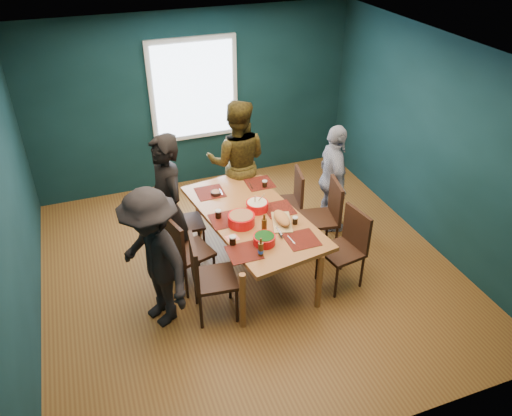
{
  "coord_description": "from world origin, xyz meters",
  "views": [
    {
      "loc": [
        -1.62,
        -4.67,
        4.09
      ],
      "look_at": [
        0.09,
        0.01,
        0.9
      ],
      "focal_mm": 35.0,
      "sensor_mm": 36.0,
      "label": 1
    }
  ],
  "objects": [
    {
      "name": "person_near_left",
      "position": [
        -1.22,
        -0.46,
        0.83
      ],
      "size": [
        0.99,
        1.23,
        1.66
      ],
      "primitive_type": "imported",
      "rotation": [
        0.0,
        0.0,
        5.12
      ],
      "color": "black",
      "rests_on": "floor"
    },
    {
      "name": "cola_glass_d",
      "position": [
        -0.34,
        0.12,
        0.84
      ],
      "size": [
        0.08,
        0.08,
        0.11
      ],
      "color": "black",
      "rests_on": "dining_table"
    },
    {
      "name": "chair_left_near",
      "position": [
        -0.7,
        -0.59,
        0.6
      ],
      "size": [
        0.51,
        0.51,
        1.02
      ],
      "rotation": [
        0.0,
        0.0,
        -0.11
      ],
      "color": "black",
      "rests_on": "floor"
    },
    {
      "name": "bowl_herbs",
      "position": [
        -0.01,
        -0.54,
        0.84
      ],
      "size": [
        0.25,
        0.25,
        0.11
      ],
      "color": "red",
      "rests_on": "dining_table"
    },
    {
      "name": "napkin_a",
      "position": [
        0.38,
        0.06,
        0.79
      ],
      "size": [
        0.17,
        0.17,
        0.0
      ],
      "primitive_type": "cube",
      "rotation": [
        0.0,
        0.0,
        -0.26
      ],
      "color": "#EF7364",
      "rests_on": "dining_table"
    },
    {
      "name": "chair_right_mid",
      "position": [
        1.08,
        0.07,
        0.59
      ],
      "size": [
        0.53,
        0.53,
        1.01
      ],
      "rotation": [
        0.0,
        0.0,
        -0.18
      ],
      "color": "black",
      "rests_on": "floor"
    },
    {
      "name": "cutting_board",
      "position": [
        0.33,
        -0.24,
        0.84
      ],
      "size": [
        0.33,
        0.55,
        0.12
      ],
      "rotation": [
        0.0,
        0.0,
        -0.29
      ],
      "color": "tan",
      "rests_on": "dining_table"
    },
    {
      "name": "chair_left_far",
      "position": [
        -0.72,
        0.65,
        0.54
      ],
      "size": [
        0.43,
        0.43,
        0.92
      ],
      "rotation": [
        0.0,
        0.0,
        -0.03
      ],
      "color": "black",
      "rests_on": "floor"
    },
    {
      "name": "beer_bottle_a",
      "position": [
        -0.12,
        -0.73,
        0.87
      ],
      "size": [
        0.06,
        0.06,
        0.22
      ],
      "color": "#46280C",
      "rests_on": "dining_table"
    },
    {
      "name": "cola_glass_a",
      "position": [
        -0.34,
        -0.44,
        0.85
      ],
      "size": [
        0.08,
        0.08,
        0.11
      ],
      "color": "black",
      "rests_on": "dining_table"
    },
    {
      "name": "person_far_left",
      "position": [
        -0.9,
        0.32,
        0.92
      ],
      "size": [
        0.56,
        0.74,
        1.85
      ],
      "primitive_type": "imported",
      "rotation": [
        0.0,
        0.0,
        4.9
      ],
      "color": "black",
      "rests_on": "floor"
    },
    {
      "name": "bowl_salad",
      "position": [
        -0.13,
        -0.1,
        0.86
      ],
      "size": [
        0.32,
        0.32,
        0.13
      ],
      "color": "red",
      "rests_on": "dining_table"
    },
    {
      "name": "beer_bottle_b",
      "position": [
        0.07,
        -0.33,
        0.88
      ],
      "size": [
        0.06,
        0.06,
        0.24
      ],
      "color": "#46280C",
      "rests_on": "dining_table"
    },
    {
      "name": "napkin_c",
      "position": [
        0.39,
        -0.62,
        0.79
      ],
      "size": [
        0.17,
        0.17,
        0.0
      ],
      "primitive_type": "cube",
      "rotation": [
        0.0,
        0.0,
        -0.08
      ],
      "color": "#EF7364",
      "rests_on": "dining_table"
    },
    {
      "name": "dining_table",
      "position": [
        0.07,
        0.05,
        0.71
      ],
      "size": [
        1.34,
        2.2,
        0.79
      ],
      "rotation": [
        0.0,
        0.0,
        0.16
      ],
      "color": "#A65E31",
      "rests_on": "floor"
    },
    {
      "name": "cola_glass_b",
      "position": [
        0.47,
        -0.3,
        0.84
      ],
      "size": [
        0.07,
        0.07,
        0.09
      ],
      "color": "black",
      "rests_on": "dining_table"
    },
    {
      "name": "chair_left_mid",
      "position": [
        -0.82,
        -0.04,
        0.57
      ],
      "size": [
        0.55,
        0.55,
        0.99
      ],
      "rotation": [
        0.0,
        0.0,
        0.28
      ],
      "color": "black",
      "rests_on": "floor"
    },
    {
      "name": "small_bowl",
      "position": [
        -0.22,
        0.65,
        0.81
      ],
      "size": [
        0.13,
        0.13,
        0.05
      ],
      "color": "black",
      "rests_on": "dining_table"
    },
    {
      "name": "chair_right_far",
      "position": [
        0.82,
        0.61,
        0.55
      ],
      "size": [
        0.5,
        0.5,
        0.94
      ],
      "rotation": [
        0.0,
        0.0,
        -0.21
      ],
      "color": "black",
      "rests_on": "floor"
    },
    {
      "name": "cola_glass_c",
      "position": [
        0.44,
        0.62,
        0.84
      ],
      "size": [
        0.07,
        0.07,
        0.09
      ],
      "color": "black",
      "rests_on": "dining_table"
    },
    {
      "name": "room",
      "position": [
        0.0,
        0.27,
        1.37
      ],
      "size": [
        5.01,
        5.01,
        2.71
      ],
      "color": "brown",
      "rests_on": "ground"
    },
    {
      "name": "chair_right_near",
      "position": [
        1.03,
        -0.6,
        0.57
      ],
      "size": [
        0.51,
        0.51,
        0.99
      ],
      "rotation": [
        0.0,
        0.0,
        0.17
      ],
      "color": "black",
      "rests_on": "floor"
    },
    {
      "name": "bowl_dumpling",
      "position": [
        0.15,
        0.13,
        0.85
      ],
      "size": [
        0.27,
        0.27,
        0.25
      ],
      "color": "red",
      "rests_on": "dining_table"
    },
    {
      "name": "person_right",
      "position": [
        1.39,
        0.5,
        0.78
      ],
      "size": [
        0.55,
        0.97,
        1.55
      ],
      "primitive_type": "imported",
      "rotation": [
        0.0,
        0.0,
        1.37
      ],
      "color": "white",
      "rests_on": "floor"
    },
    {
      "name": "person_back",
      "position": [
        0.26,
        1.22,
        0.89
      ],
      "size": [
        1.05,
        0.94,
        1.79
      ],
      "primitive_type": "imported",
      "rotation": [
        0.0,
        0.0,
        2.77
      ],
      "color": "black",
      "rests_on": "floor"
    },
    {
      "name": "napkin_b",
      "position": [
        -0.31,
        -0.32,
        0.79
      ],
      "size": [
        0.15,
        0.15,
        0.0
      ],
      "primitive_type": "cube",
      "rotation": [
        0.0,
        0.0,
        0.14
      ],
      "color": "#EF7364",
      "rests_on": "dining_table"
    }
  ]
}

